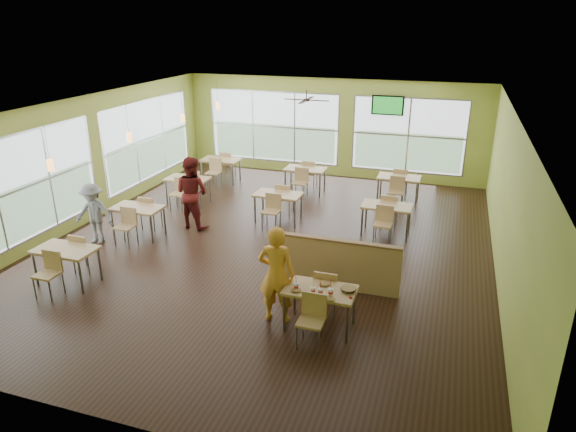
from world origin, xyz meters
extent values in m
plane|color=black|center=(0.00, 0.00, 0.00)|extent=(12.00, 12.00, 0.00)
plane|color=white|center=(0.00, 0.00, 3.20)|extent=(12.00, 12.00, 0.00)
cube|color=#B5C650|center=(0.00, 6.00, 1.60)|extent=(10.00, 0.04, 3.20)
cube|color=#B5C650|center=(0.00, -6.00, 1.60)|extent=(10.00, 0.04, 3.20)
cube|color=#B5C650|center=(-5.00, 0.00, 1.60)|extent=(0.04, 12.00, 3.20)
cube|color=#B5C650|center=(5.00, 0.00, 1.60)|extent=(0.04, 12.00, 3.20)
cube|color=white|center=(-4.98, -2.00, 1.53)|extent=(0.02, 4.50, 2.35)
cube|color=white|center=(-4.98, 3.00, 1.53)|extent=(0.02, 4.50, 2.35)
cube|color=white|center=(-2.00, 5.98, 1.53)|extent=(4.50, 0.02, 2.35)
cube|color=white|center=(2.50, 5.98, 1.53)|extent=(3.50, 0.02, 2.35)
cube|color=#B7BABC|center=(-4.97, 0.50, 0.35)|extent=(0.04, 9.40, 0.05)
cube|color=#B7BABC|center=(0.25, 5.97, 0.35)|extent=(8.00, 0.04, 0.05)
cube|color=tan|center=(2.00, -3.00, 0.73)|extent=(1.20, 0.70, 0.04)
cube|color=brown|center=(2.00, -3.00, 0.70)|extent=(1.22, 0.71, 0.01)
cylinder|color=slate|center=(1.46, -3.29, 0.35)|extent=(0.05, 0.05, 0.71)
cylinder|color=slate|center=(2.54, -3.29, 0.35)|extent=(0.05, 0.05, 0.71)
cylinder|color=slate|center=(1.46, -2.71, 0.35)|extent=(0.05, 0.05, 0.71)
cylinder|color=slate|center=(2.54, -2.71, 0.35)|extent=(0.05, 0.05, 0.71)
cube|color=tan|center=(2.00, -2.45, 0.45)|extent=(0.42, 0.42, 0.04)
cube|color=tan|center=(2.00, -2.26, 0.67)|extent=(0.42, 0.04, 0.40)
cube|color=tan|center=(2.00, -3.55, 0.45)|extent=(0.42, 0.42, 0.04)
cube|color=tan|center=(2.00, -3.74, 0.67)|extent=(0.42, 0.04, 0.40)
cube|color=tan|center=(2.00, -1.55, 0.50)|extent=(2.40, 0.12, 1.00)
cube|color=brown|center=(2.00, -1.55, 1.02)|extent=(2.40, 0.14, 0.04)
cube|color=tan|center=(-3.20, -3.00, 0.73)|extent=(1.20, 0.70, 0.04)
cube|color=brown|center=(-3.20, -3.00, 0.70)|extent=(1.22, 0.71, 0.01)
cylinder|color=slate|center=(-3.74, -3.29, 0.35)|extent=(0.05, 0.05, 0.71)
cylinder|color=slate|center=(-2.66, -3.29, 0.35)|extent=(0.05, 0.05, 0.71)
cylinder|color=slate|center=(-3.74, -2.71, 0.35)|extent=(0.05, 0.05, 0.71)
cylinder|color=slate|center=(-2.66, -2.71, 0.35)|extent=(0.05, 0.05, 0.71)
cube|color=tan|center=(-3.20, -2.45, 0.45)|extent=(0.42, 0.42, 0.04)
cube|color=tan|center=(-3.20, -2.26, 0.67)|extent=(0.42, 0.04, 0.40)
cube|color=tan|center=(-3.20, -3.55, 0.45)|extent=(0.42, 0.42, 0.04)
cube|color=tan|center=(-3.20, -3.74, 0.67)|extent=(0.42, 0.04, 0.40)
cube|color=tan|center=(-3.20, -0.50, 0.73)|extent=(1.20, 0.70, 0.04)
cube|color=brown|center=(-3.20, -0.50, 0.70)|extent=(1.22, 0.71, 0.01)
cylinder|color=slate|center=(-3.74, -0.79, 0.35)|extent=(0.05, 0.05, 0.71)
cylinder|color=slate|center=(-2.66, -0.79, 0.35)|extent=(0.05, 0.05, 0.71)
cylinder|color=slate|center=(-3.74, -0.21, 0.35)|extent=(0.05, 0.05, 0.71)
cylinder|color=slate|center=(-2.66, -0.21, 0.35)|extent=(0.05, 0.05, 0.71)
cube|color=tan|center=(-3.20, 0.05, 0.45)|extent=(0.42, 0.42, 0.04)
cube|color=tan|center=(-3.20, 0.24, 0.67)|extent=(0.42, 0.04, 0.40)
cube|color=tan|center=(-3.20, -1.05, 0.45)|extent=(0.42, 0.42, 0.04)
cube|color=tan|center=(-3.20, -1.24, 0.67)|extent=(0.42, 0.04, 0.40)
cube|color=tan|center=(-3.20, 2.00, 0.73)|extent=(1.20, 0.70, 0.04)
cube|color=brown|center=(-3.20, 2.00, 0.70)|extent=(1.22, 0.71, 0.01)
cylinder|color=slate|center=(-3.74, 1.71, 0.35)|extent=(0.05, 0.05, 0.71)
cylinder|color=slate|center=(-2.66, 1.71, 0.35)|extent=(0.05, 0.05, 0.71)
cylinder|color=slate|center=(-3.74, 2.29, 0.35)|extent=(0.05, 0.05, 0.71)
cylinder|color=slate|center=(-2.66, 2.29, 0.35)|extent=(0.05, 0.05, 0.71)
cube|color=tan|center=(-3.20, 2.55, 0.45)|extent=(0.42, 0.42, 0.04)
cube|color=tan|center=(-3.20, 2.74, 0.67)|extent=(0.42, 0.04, 0.40)
cube|color=tan|center=(-3.20, 1.45, 0.45)|extent=(0.42, 0.42, 0.04)
cube|color=tan|center=(-3.20, 1.26, 0.67)|extent=(0.42, 0.04, 0.40)
cube|color=tan|center=(-3.20, 4.20, 0.73)|extent=(1.20, 0.70, 0.04)
cube|color=brown|center=(-3.20, 4.20, 0.70)|extent=(1.22, 0.71, 0.01)
cylinder|color=slate|center=(-3.74, 3.91, 0.35)|extent=(0.05, 0.05, 0.71)
cylinder|color=slate|center=(-2.66, 3.91, 0.35)|extent=(0.05, 0.05, 0.71)
cylinder|color=slate|center=(-3.74, 4.49, 0.35)|extent=(0.05, 0.05, 0.71)
cylinder|color=slate|center=(-2.66, 4.49, 0.35)|extent=(0.05, 0.05, 0.71)
cube|color=tan|center=(-3.20, 4.75, 0.45)|extent=(0.42, 0.42, 0.04)
cube|color=tan|center=(-3.20, 4.94, 0.67)|extent=(0.42, 0.04, 0.40)
cube|color=tan|center=(-3.20, 3.65, 0.45)|extent=(0.42, 0.42, 0.04)
cube|color=tan|center=(-3.20, 3.46, 0.67)|extent=(0.42, 0.04, 0.40)
cube|color=tan|center=(-0.30, 1.50, 0.73)|extent=(1.20, 0.70, 0.04)
cube|color=brown|center=(-0.30, 1.50, 0.70)|extent=(1.22, 0.71, 0.01)
cylinder|color=slate|center=(-0.84, 1.21, 0.35)|extent=(0.05, 0.05, 0.71)
cylinder|color=slate|center=(0.24, 1.21, 0.35)|extent=(0.05, 0.05, 0.71)
cylinder|color=slate|center=(-0.84, 1.79, 0.35)|extent=(0.05, 0.05, 0.71)
cylinder|color=slate|center=(0.24, 1.79, 0.35)|extent=(0.05, 0.05, 0.71)
cube|color=tan|center=(-0.30, 2.05, 0.45)|extent=(0.42, 0.42, 0.04)
cube|color=tan|center=(-0.30, 2.24, 0.67)|extent=(0.42, 0.04, 0.40)
cube|color=tan|center=(-0.30, 0.95, 0.45)|extent=(0.42, 0.42, 0.04)
cube|color=tan|center=(-0.30, 0.76, 0.67)|extent=(0.42, 0.04, 0.40)
cube|color=tan|center=(-0.30, 4.00, 0.73)|extent=(1.20, 0.70, 0.04)
cube|color=brown|center=(-0.30, 4.00, 0.70)|extent=(1.22, 0.71, 0.01)
cylinder|color=slate|center=(-0.84, 3.71, 0.35)|extent=(0.05, 0.05, 0.71)
cylinder|color=slate|center=(0.24, 3.71, 0.35)|extent=(0.05, 0.05, 0.71)
cylinder|color=slate|center=(-0.84, 4.29, 0.35)|extent=(0.05, 0.05, 0.71)
cylinder|color=slate|center=(0.24, 4.29, 0.35)|extent=(0.05, 0.05, 0.71)
cube|color=tan|center=(-0.30, 4.55, 0.45)|extent=(0.42, 0.42, 0.04)
cube|color=tan|center=(-0.30, 4.74, 0.67)|extent=(0.42, 0.04, 0.40)
cube|color=tan|center=(-0.30, 3.45, 0.45)|extent=(0.42, 0.42, 0.04)
cube|color=tan|center=(-0.30, 3.26, 0.67)|extent=(0.42, 0.04, 0.40)
cube|color=tan|center=(2.50, 1.50, 0.73)|extent=(1.20, 0.70, 0.04)
cube|color=brown|center=(2.50, 1.50, 0.70)|extent=(1.22, 0.71, 0.01)
cylinder|color=slate|center=(1.96, 1.21, 0.35)|extent=(0.05, 0.05, 0.71)
cylinder|color=slate|center=(3.04, 1.21, 0.35)|extent=(0.05, 0.05, 0.71)
cylinder|color=slate|center=(1.96, 1.79, 0.35)|extent=(0.05, 0.05, 0.71)
cylinder|color=slate|center=(3.04, 1.79, 0.35)|extent=(0.05, 0.05, 0.71)
cube|color=tan|center=(2.50, 2.05, 0.45)|extent=(0.42, 0.42, 0.04)
cube|color=tan|center=(2.50, 2.24, 0.67)|extent=(0.42, 0.04, 0.40)
cube|color=tan|center=(2.50, 0.95, 0.45)|extent=(0.42, 0.42, 0.04)
cube|color=tan|center=(2.50, 0.76, 0.67)|extent=(0.42, 0.04, 0.40)
cube|color=tan|center=(2.50, 4.00, 0.73)|extent=(1.20, 0.70, 0.04)
cube|color=brown|center=(2.50, 4.00, 0.70)|extent=(1.22, 0.71, 0.01)
cylinder|color=slate|center=(1.96, 3.71, 0.35)|extent=(0.05, 0.05, 0.71)
cylinder|color=slate|center=(3.04, 3.71, 0.35)|extent=(0.05, 0.05, 0.71)
cylinder|color=slate|center=(1.96, 4.29, 0.35)|extent=(0.05, 0.05, 0.71)
cylinder|color=slate|center=(3.04, 4.29, 0.35)|extent=(0.05, 0.05, 0.71)
cube|color=tan|center=(2.50, 4.55, 0.45)|extent=(0.42, 0.42, 0.04)
cube|color=tan|center=(2.50, 4.74, 0.67)|extent=(0.42, 0.04, 0.40)
cube|color=tan|center=(2.50, 3.45, 0.45)|extent=(0.42, 0.42, 0.04)
cube|color=tan|center=(2.50, 3.26, 0.67)|extent=(0.42, 0.04, 0.40)
cylinder|color=#2D2119|center=(-3.20, -3.00, 2.85)|extent=(0.01, 0.01, 0.70)
cylinder|color=orange|center=(-3.20, -3.00, 2.45)|extent=(0.11, 0.11, 0.22)
cylinder|color=#2D2119|center=(-3.20, -0.50, 2.85)|extent=(0.01, 0.01, 0.70)
cylinder|color=orange|center=(-3.20, -0.50, 2.45)|extent=(0.11, 0.11, 0.22)
cylinder|color=#2D2119|center=(-3.20, 2.00, 2.85)|extent=(0.01, 0.01, 0.70)
cylinder|color=orange|center=(-3.20, 2.00, 2.45)|extent=(0.11, 0.11, 0.22)
cylinder|color=#2D2119|center=(-3.20, 4.20, 2.85)|extent=(0.01, 0.01, 0.70)
cylinder|color=orange|center=(-3.20, 4.20, 2.45)|extent=(0.11, 0.11, 0.22)
cylinder|color=#2D2119|center=(0.00, 3.00, 3.08)|extent=(0.03, 0.03, 0.24)
cylinder|color=#2D2119|center=(0.00, 3.00, 2.94)|extent=(0.16, 0.16, 0.06)
cube|color=#2D2119|center=(0.35, 3.00, 2.94)|extent=(0.55, 0.10, 0.01)
cube|color=#2D2119|center=(0.00, 3.35, 2.94)|extent=(0.10, 0.55, 0.01)
cube|color=#2D2119|center=(-0.35, 3.00, 2.94)|extent=(0.55, 0.10, 0.01)
cube|color=#2D2119|center=(0.00, 2.65, 2.94)|extent=(0.10, 0.55, 0.01)
cube|color=black|center=(1.80, 5.90, 2.45)|extent=(1.00, 0.06, 0.60)
cube|color=#208E2A|center=(1.80, 5.87, 2.45)|extent=(0.90, 0.01, 0.52)
imported|color=orange|center=(1.23, -3.00, 0.89)|extent=(0.69, 0.48, 1.78)
imported|color=#5B1614|center=(-2.22, 0.44, 0.92)|extent=(1.01, 0.85, 1.83)
imported|color=slate|center=(-3.95, -1.14, 0.73)|extent=(0.98, 0.61, 1.46)
cone|color=white|center=(1.62, -3.14, 0.80)|extent=(0.08, 0.08, 0.11)
cylinder|color=red|center=(1.62, -3.14, 0.81)|extent=(0.08, 0.08, 0.03)
cylinder|color=white|center=(1.62, -3.14, 0.87)|extent=(0.09, 0.09, 0.01)
cylinder|color=blue|center=(1.62, -3.14, 0.96)|extent=(0.01, 0.05, 0.20)
cone|color=white|center=(1.93, -3.18, 0.80)|extent=(0.08, 0.08, 0.11)
cylinder|color=red|center=(1.93, -3.18, 0.80)|extent=(0.07, 0.07, 0.03)
cylinder|color=white|center=(1.93, -3.18, 0.86)|extent=(0.08, 0.08, 0.01)
cylinder|color=yellow|center=(1.93, -3.18, 0.95)|extent=(0.02, 0.05, 0.19)
cone|color=white|center=(2.06, -3.19, 0.80)|extent=(0.08, 0.08, 0.11)
cylinder|color=red|center=(2.06, -3.19, 0.81)|extent=(0.08, 0.08, 0.03)
cylinder|color=white|center=(2.06, -3.19, 0.86)|extent=(0.09, 0.09, 0.01)
cylinder|color=red|center=(2.06, -3.19, 0.96)|extent=(0.02, 0.05, 0.20)
cone|color=white|center=(2.22, -3.16, 0.81)|extent=(0.09, 0.09, 0.12)
cylinder|color=red|center=(2.22, -3.16, 0.81)|extent=(0.08, 0.08, 0.04)
cylinder|color=white|center=(2.22, -3.16, 0.88)|extent=(0.10, 0.10, 0.01)
cylinder|color=red|center=(2.22, -3.16, 0.98)|extent=(0.02, 0.06, 0.22)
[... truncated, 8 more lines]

